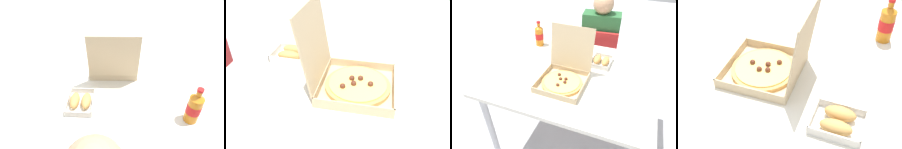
# 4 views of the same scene
# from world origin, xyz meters

# --- Properties ---
(dining_table) EXTENTS (1.19, 0.97, 0.75)m
(dining_table) POSITION_xyz_m (0.00, 0.00, 0.67)
(dining_table) COLOR silver
(dining_table) RESTS_ON ground_plane
(pizza_box_open) EXTENTS (0.32, 0.37, 0.35)m
(pizza_box_open) POSITION_xyz_m (-0.02, -0.13, 0.80)
(pizza_box_open) COLOR tan
(pizza_box_open) RESTS_ON dining_table
(bread_side_box) EXTENTS (0.16, 0.20, 0.06)m
(bread_side_box) POSITION_xyz_m (0.17, 0.20, 0.77)
(bread_side_box) COLOR white
(bread_side_box) RESTS_ON dining_table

